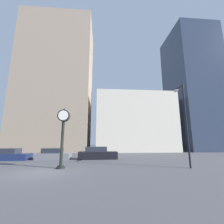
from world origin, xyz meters
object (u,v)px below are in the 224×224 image
car_grey (54,155)px  car_black (97,154)px  street_clock (63,128)px  car_navy (8,155)px  street_lamp_right (183,112)px

car_grey → car_black: size_ratio=0.83×
car_black → street_clock: bearing=-116.6°
street_clock → car_navy: (-7.46, 6.11, -2.61)m
street_clock → street_lamp_right: 10.32m
car_navy → car_black: size_ratio=0.98×
street_clock → car_black: size_ratio=1.01×
car_black → street_lamp_right: size_ratio=0.67×
street_lamp_right → street_clock: bearing=177.8°
car_navy → street_lamp_right: (17.67, -6.50, 4.07)m
car_black → street_lamp_right: (7.44, -6.68, 3.99)m
car_navy → car_black: bearing=0.1°
car_black → car_navy: bearing=178.2°
car_grey → car_black: bearing=1.1°
car_navy → car_grey: 5.04m
car_navy → street_lamp_right: size_ratio=0.66×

